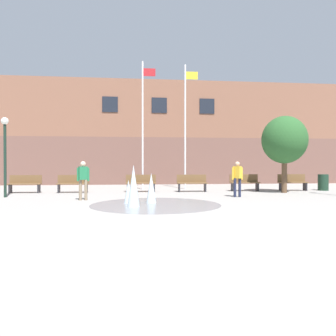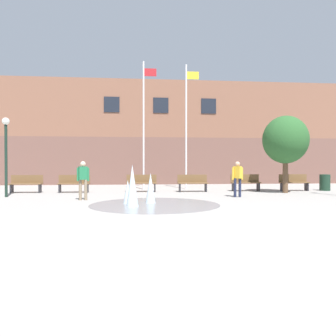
{
  "view_description": "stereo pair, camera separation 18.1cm",
  "coord_description": "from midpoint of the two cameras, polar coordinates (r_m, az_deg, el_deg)",
  "views": [
    {
      "loc": [
        -1.85,
        -7.19,
        1.48
      ],
      "look_at": [
        -0.31,
        7.36,
        1.3
      ],
      "focal_mm": 35.0,
      "sensor_mm": 36.0,
      "label": 1
    },
    {
      "loc": [
        -1.67,
        -7.2,
        1.48
      ],
      "look_at": [
        -0.31,
        7.36,
        1.3
      ],
      "focal_mm": 35.0,
      "sensor_mm": 36.0,
      "label": 2
    }
  ],
  "objects": [
    {
      "name": "adult_watching",
      "position": [
        13.8,
        -14.22,
        -1.59
      ],
      "size": [
        0.5,
        0.32,
        1.59
      ],
      "rotation": [
        0.0,
        0.0,
        0.42
      ],
      "color": "#89755B",
      "rests_on": "ground"
    },
    {
      "name": "flagpole_left",
      "position": [
        19.29,
        -3.91,
        8.11
      ],
      "size": [
        0.8,
        0.1,
        7.45
      ],
      "color": "silver",
      "rests_on": "ground"
    },
    {
      "name": "park_bench_far_left",
      "position": [
        18.28,
        -23.19,
        -2.49
      ],
      "size": [
        1.6,
        0.44,
        0.91
      ],
      "color": "#28282D",
      "rests_on": "ground"
    },
    {
      "name": "park_bench_near_trashcan",
      "position": [
        18.42,
        13.61,
        -2.43
      ],
      "size": [
        1.6,
        0.44,
        0.91
      ],
      "color": "#28282D",
      "rests_on": "ground"
    },
    {
      "name": "trash_can",
      "position": [
        20.2,
        25.88,
        -2.29
      ],
      "size": [
        0.56,
        0.56,
        0.9
      ],
      "primitive_type": "cylinder",
      "color": "#193323",
      "rests_on": "ground"
    },
    {
      "name": "ground_plane",
      "position": [
        7.55,
        8.39,
        -10.61
      ],
      "size": [
        100.0,
        100.0,
        0.0
      ],
      "primitive_type": "plane",
      "color": "gray"
    },
    {
      "name": "adult_near_bench",
      "position": [
        14.93,
        12.35,
        -1.41
      ],
      "size": [
        0.5,
        0.39,
        1.59
      ],
      "rotation": [
        0.0,
        0.0,
        -0.88
      ],
      "color": "#1E233D",
      "rests_on": "ground"
    },
    {
      "name": "park_bench_center",
      "position": [
        17.46,
        -4.33,
        -2.58
      ],
      "size": [
        1.6,
        0.44,
        0.91
      ],
      "color": "#28282D",
      "rests_on": "ground"
    },
    {
      "name": "park_bench_under_right_flagpole",
      "position": [
        17.52,
        4.6,
        -2.57
      ],
      "size": [
        1.6,
        0.44,
        0.91
      ],
      "color": "#28282D",
      "rests_on": "ground"
    },
    {
      "name": "park_bench_under_left_flagpole",
      "position": [
        17.62,
        -15.77,
        -2.58
      ],
      "size": [
        1.6,
        0.44,
        0.91
      ],
      "color": "#28282D",
      "rests_on": "ground"
    },
    {
      "name": "park_bench_far_right",
      "position": [
        19.37,
        21.32,
        -2.3
      ],
      "size": [
        1.6,
        0.44,
        0.91
      ],
      "color": "#28282D",
      "rests_on": "ground"
    },
    {
      "name": "lamp_post_left_lane",
      "position": [
        16.26,
        -26.1,
        3.68
      ],
      "size": [
        0.32,
        0.32,
        3.55
      ],
      "color": "#192D23",
      "rests_on": "ground"
    },
    {
      "name": "street_tree_near_building",
      "position": [
        17.83,
        20.06,
        4.61
      ],
      "size": [
        2.29,
        2.29,
        3.94
      ],
      "color": "brown",
      "rests_on": "ground"
    },
    {
      "name": "flagpole_right",
      "position": [
        19.5,
        3.54,
        7.85
      ],
      "size": [
        0.8,
        0.1,
        7.33
      ],
      "color": "silver",
      "rests_on": "ground"
    },
    {
      "name": "splash_fountain",
      "position": [
        11.94,
        -4.17,
        -4.16
      ],
      "size": [
        4.74,
        4.74,
        1.45
      ],
      "color": "gray",
      "rests_on": "ground"
    },
    {
      "name": "library_building",
      "position": [
        26.72,
        -1.52,
        5.67
      ],
      "size": [
        36.0,
        6.05,
        7.59
      ],
      "color": "brown",
      "rests_on": "ground"
    }
  ]
}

